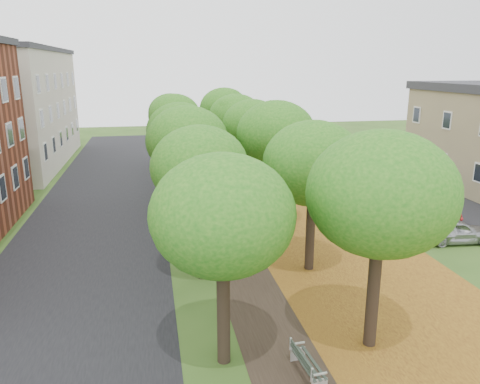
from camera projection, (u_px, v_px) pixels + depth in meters
name	position (u px, v px, depth m)	size (l,w,h in m)	color
ground	(293.00, 353.00, 14.80)	(120.00, 120.00, 0.00)	#2D4C19
street_asphalt	(96.00, 219.00, 27.65)	(8.00, 70.00, 0.01)	black
footpath	(221.00, 212.00, 29.02)	(3.20, 70.00, 0.01)	black
leaf_verge	(298.00, 208.00, 29.93)	(7.50, 70.00, 0.01)	#A2721E
parking_lot	(411.00, 197.00, 32.43)	(9.00, 16.00, 0.01)	black
tree_row_west	(183.00, 136.00, 27.37)	(4.12, 34.12, 6.58)	black
tree_row_east	(263.00, 134.00, 28.24)	(4.12, 34.12, 6.58)	black
building_cream	(2.00, 107.00, 41.63)	(10.30, 20.30, 10.40)	beige
bench	(306.00, 363.00, 13.59)	(0.64, 1.73, 0.80)	#252E26
car_silver	(455.00, 231.00, 23.91)	(1.51, 3.75, 1.28)	#A5A5AA
car_red	(422.00, 209.00, 27.26)	(1.46, 4.19, 1.38)	maroon
car_grey	(399.00, 199.00, 29.70)	(1.79, 4.40, 1.28)	#2F2E33
car_white	(372.00, 187.00, 32.75)	(2.04, 4.42, 1.23)	silver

